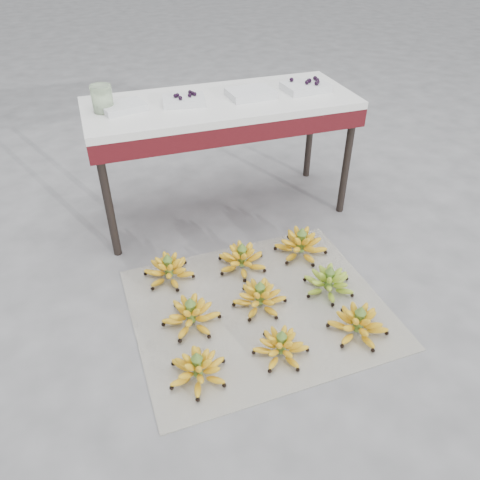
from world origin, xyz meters
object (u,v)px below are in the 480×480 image
object	(u,v)px
bunch_mid_left	(191,315)
glass_jar	(102,99)
vendor_table	(221,114)
bunch_front_center	(281,346)
newspaper_mat	(259,308)
bunch_back_right	(301,245)
bunch_back_left	(169,270)
bunch_back_center	(242,259)
tray_left	(184,100)
bunch_front_right	(358,323)
bunch_front_left	(198,369)
bunch_mid_center	(260,297)
tray_right	(251,93)
tray_far_left	(123,107)
bunch_mid_right	(329,282)
tray_far_right	(306,87)

from	to	relation	value
bunch_mid_left	glass_jar	bearing A→B (deg)	111.26
vendor_table	bunch_front_center	bearing A→B (deg)	-95.35
newspaper_mat	bunch_back_right	xyz separation A→B (m)	(0.39, 0.34, 0.07)
bunch_back_left	bunch_back_center	world-z (taller)	bunch_back_center
bunch_back_center	tray_left	bearing A→B (deg)	86.87
newspaper_mat	tray_left	distance (m)	1.23
bunch_back_right	bunch_back_left	bearing A→B (deg)	158.37
bunch_front_center	glass_jar	distance (m)	1.60
bunch_front_right	newspaper_mat	bearing A→B (deg)	133.04
newspaper_mat	bunch_front_right	distance (m)	0.50
bunch_front_left	glass_jar	bearing A→B (deg)	89.81
bunch_mid_center	tray_left	xyz separation A→B (m)	(-0.12, 0.94, 0.71)
bunch_front_center	tray_right	xyz separation A→B (m)	(0.30, 1.26, 0.72)
bunch_mid_center	vendor_table	size ratio (longest dim) A/B	0.23
bunch_mid_left	tray_left	distance (m)	1.21
bunch_front_left	tray_far_left	world-z (taller)	tray_far_left
bunch_mid_left	bunch_back_center	world-z (taller)	same
bunch_back_center	bunch_back_right	bearing A→B (deg)	-13.59
bunch_front_left	tray_far_left	distance (m)	1.47
bunch_front_left	bunch_mid_center	world-z (taller)	bunch_mid_center
bunch_mid_left	tray_far_left	distance (m)	1.20
bunch_mid_right	bunch_mid_left	bearing A→B (deg)	-165.40
tray_far_left	bunch_back_left	bearing A→B (deg)	-83.69
bunch_front_left	vendor_table	bearing A→B (deg)	61.47
bunch_back_left	tray_far_left	size ratio (longest dim) A/B	1.32
bunch_back_right	bunch_mid_right	bearing A→B (deg)	-108.66
bunch_front_right	tray_far_right	world-z (taller)	tray_far_right
bunch_back_left	tray_right	xyz separation A→B (m)	(0.67, 0.57, 0.71)
bunch_front_right	bunch_back_center	xyz separation A→B (m)	(-0.36, 0.64, -0.00)
bunch_back_right	tray_left	world-z (taller)	tray_left
tray_far_right	tray_left	bearing A→B (deg)	178.81
bunch_front_right	bunch_back_right	distance (m)	0.65
bunch_mid_right	bunch_back_center	xyz separation A→B (m)	(-0.37, 0.33, 0.00)
bunch_front_right	bunch_back_left	size ratio (longest dim) A/B	0.92
bunch_back_left	bunch_mid_center	bearing A→B (deg)	-62.41
vendor_table	tray_far_right	bearing A→B (deg)	-1.54
bunch_mid_right	tray_far_right	bearing A→B (deg)	89.80
bunch_front_right	bunch_back_center	distance (m)	0.74
bunch_back_left	tray_right	world-z (taller)	tray_right
bunch_back_left	bunch_back_center	size ratio (longest dim) A/B	1.01
newspaper_mat	glass_jar	size ratio (longest dim) A/B	8.75
newspaper_mat	bunch_mid_center	bearing A→B (deg)	52.64
bunch_mid_left	tray_far_left	world-z (taller)	tray_far_left
bunch_back_center	bunch_front_left	bearing A→B (deg)	-138.46
bunch_back_center	vendor_table	bearing A→B (deg)	67.01
tray_right	tray_far_right	xyz separation A→B (m)	(0.35, -0.00, 0.00)
bunch_back_center	tray_far_left	distance (m)	1.06
bunch_front_left	tray_left	bearing A→B (deg)	70.43
newspaper_mat	tray_left	size ratio (longest dim) A/B	4.85
bunch_front_center	tray_left	distance (m)	1.46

